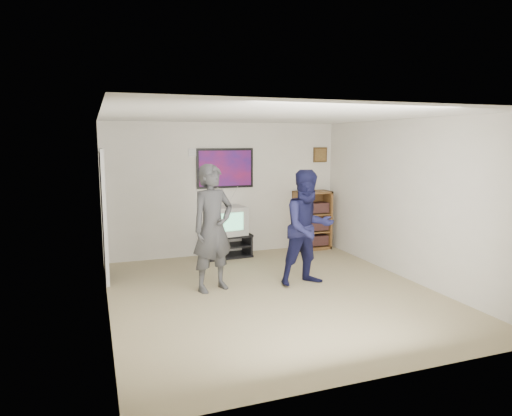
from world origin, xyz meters
TOP-DOWN VIEW (x-y plane):
  - room_shell at (0.00, 0.35)m, footprint 4.51×5.00m
  - media_stand at (-0.04, 2.23)m, footprint 0.89×0.53m
  - crt_television at (-0.04, 2.23)m, footprint 0.70×0.62m
  - bookshelf at (1.74, 2.28)m, footprint 0.71×0.41m
  - table_lamp at (1.63, 2.28)m, footprint 0.20×0.20m
  - person_tall at (-0.77, 0.48)m, footprint 0.78×0.64m
  - person_short at (0.65, 0.25)m, footprint 0.90×0.72m
  - controller_left at (-0.81, 0.70)m, footprint 0.04×0.11m
  - controller_right at (0.70, 0.44)m, footprint 0.07×0.12m
  - poster at (0.00, 2.48)m, footprint 1.10×0.03m
  - air_vent at (-0.55, 2.48)m, footprint 0.28×0.02m
  - small_picture at (2.00, 2.48)m, footprint 0.30×0.03m
  - doorway at (-2.23, 1.60)m, footprint 0.03×0.85m

SIDE VIEW (x-z plane):
  - media_stand at x=-0.04m, z-range 0.00..0.43m
  - bookshelf at x=1.74m, z-range 0.00..1.17m
  - crt_television at x=-0.04m, z-range 0.43..0.96m
  - person_short at x=0.65m, z-range 0.00..1.75m
  - person_tall at x=-0.77m, z-range 0.00..1.84m
  - doorway at x=-2.23m, z-range 0.00..2.00m
  - controller_left at x=-0.81m, z-range 1.13..1.16m
  - controller_right at x=0.70m, z-range 1.13..1.16m
  - room_shell at x=0.00m, z-range 0.00..2.50m
  - table_lamp at x=1.63m, z-range 1.17..1.49m
  - poster at x=0.00m, z-range 1.27..2.02m
  - small_picture at x=2.00m, z-range 1.73..2.03m
  - air_vent at x=-0.55m, z-range 1.88..2.02m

